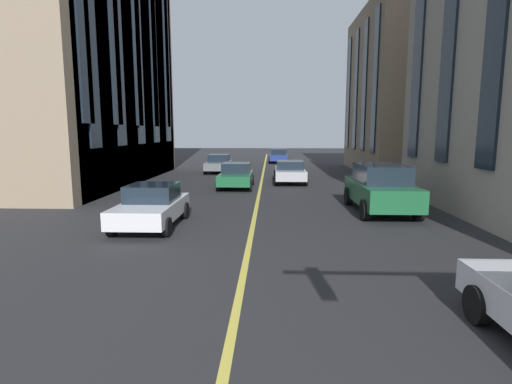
# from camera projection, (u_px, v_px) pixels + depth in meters

# --- Properties ---
(lane_centre_line) EXTENTS (80.00, 0.16, 0.01)m
(lane_centre_line) POSITION_uv_depth(u_px,v_px,m) (256.00, 209.00, 16.33)
(lane_centre_line) COLOR #D8C64C
(lane_centre_line) RESTS_ON ground_plane
(car_green_far) EXTENTS (4.70, 2.14, 1.88)m
(car_green_far) POSITION_uv_depth(u_px,v_px,m) (381.00, 188.00, 15.63)
(car_green_far) COLOR #1E6038
(car_green_far) RESTS_ON ground_plane
(car_silver_mid) EXTENTS (4.40, 1.95, 1.37)m
(car_silver_mid) POSITION_uv_depth(u_px,v_px,m) (290.00, 171.00, 24.67)
(car_silver_mid) COLOR #B7BABF
(car_silver_mid) RESTS_ON ground_plane
(car_grey_near) EXTENTS (3.90, 1.89, 1.40)m
(car_grey_near) POSITION_uv_depth(u_px,v_px,m) (219.00, 164.00, 30.72)
(car_grey_near) COLOR slate
(car_grey_near) RESTS_ON ground_plane
(car_green_trailing) EXTENTS (3.90, 1.89, 1.40)m
(car_green_trailing) POSITION_uv_depth(u_px,v_px,m) (236.00, 175.00, 22.44)
(car_green_trailing) COLOR #1E6038
(car_green_trailing) RESTS_ON ground_plane
(car_white_oncoming) EXTENTS (3.90, 1.89, 1.40)m
(car_white_oncoming) POSITION_uv_depth(u_px,v_px,m) (152.00, 206.00, 13.32)
(car_white_oncoming) COLOR silver
(car_white_oncoming) RESTS_ON ground_plane
(car_blue_parked_a) EXTENTS (3.90, 1.89, 1.40)m
(car_blue_parked_a) POSITION_uv_depth(u_px,v_px,m) (278.00, 156.00, 40.35)
(car_blue_parked_a) COLOR navy
(car_blue_parked_a) RESTS_ON ground_plane
(building_left_far) EXTENTS (16.51, 10.36, 17.10)m
(building_left_far) POSITION_uv_depth(u_px,v_px,m) (54.00, 41.00, 24.22)
(building_left_far) COLOR #A89E8E
(building_left_far) RESTS_ON ground_plane
(building_right_far) EXTENTS (12.25, 8.24, 12.38)m
(building_right_far) POSITION_uv_depth(u_px,v_px,m) (414.00, 91.00, 30.79)
(building_right_far) COLOR gray
(building_right_far) RESTS_ON ground_plane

